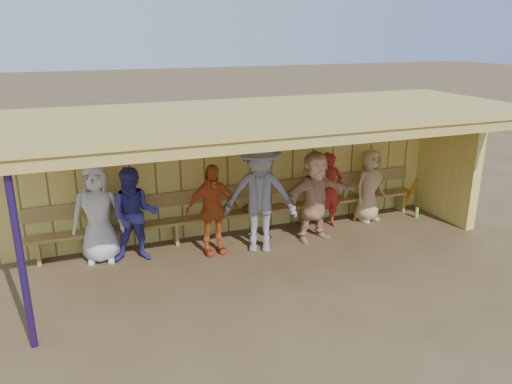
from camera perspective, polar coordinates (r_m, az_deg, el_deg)
ground at (r=8.69m, az=0.83°, el=-7.27°), size 90.00×90.00×0.00m
player_b at (r=8.60m, az=-17.64°, el=-2.33°), size 0.91×0.68×1.69m
player_c at (r=8.45m, az=-13.73°, el=-2.60°), size 0.89×0.76×1.62m
player_d at (r=8.53m, az=-5.06°, el=-2.03°), size 0.96×0.46×1.60m
player_e at (r=8.55m, az=0.44°, el=-0.50°), size 1.47×1.18×1.99m
player_f at (r=9.12m, az=6.74°, el=-0.45°), size 1.61×0.72×1.68m
player_g at (r=9.78m, az=8.36°, el=0.18°), size 0.56×0.38×1.49m
player_h at (r=10.25m, az=12.81°, el=0.71°), size 0.82×0.63×1.48m
dugout_structure at (r=8.87m, az=1.57°, el=4.87°), size 8.80×3.20×2.50m
bench at (r=9.45m, az=-1.66°, el=-1.67°), size 7.60×0.34×0.93m
dugout_equipment at (r=9.20m, az=-4.52°, el=-2.54°), size 6.39×0.62×0.80m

